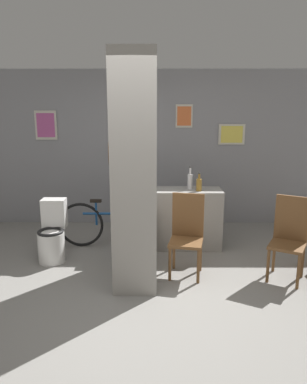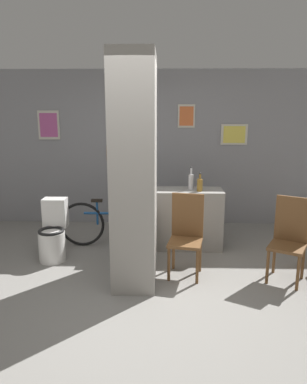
{
  "view_description": "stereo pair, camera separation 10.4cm",
  "coord_description": "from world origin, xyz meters",
  "px_view_note": "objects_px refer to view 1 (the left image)",
  "views": [
    {
      "loc": [
        0.23,
        -3.72,
        2.06
      ],
      "look_at": [
        0.2,
        0.94,
        0.95
      ],
      "focal_mm": 35.0,
      "sensor_mm": 36.0,
      "label": 1
    },
    {
      "loc": [
        0.33,
        -3.72,
        2.06
      ],
      "look_at": [
        0.2,
        0.94,
        0.95
      ],
      "focal_mm": 35.0,
      "sensor_mm": 36.0,
      "label": 2
    }
  ],
  "objects_px": {
    "bicycle": "(113,224)",
    "bottle_tall": "(190,181)",
    "chair_by_doorway": "(289,236)",
    "toilet": "(52,235)",
    "chair_near_pillar": "(187,232)"
  },
  "relations": [
    {
      "from": "bicycle",
      "to": "chair_by_doorway",
      "type": "bearing_deg",
      "value": -24.1
    },
    {
      "from": "chair_by_doorway",
      "to": "bicycle",
      "type": "bearing_deg",
      "value": -175.64
    },
    {
      "from": "toilet",
      "to": "chair_by_doorway",
      "type": "distance_m",
      "value": 3.01
    },
    {
      "from": "toilet",
      "to": "chair_by_doorway",
      "type": "bearing_deg",
      "value": -9.88
    },
    {
      "from": "bottle_tall",
      "to": "chair_near_pillar",
      "type": "bearing_deg",
      "value": -96.84
    },
    {
      "from": "chair_near_pillar",
      "to": "bicycle",
      "type": "height_order",
      "value": "chair_near_pillar"
    },
    {
      "from": "chair_near_pillar",
      "to": "bottle_tall",
      "type": "distance_m",
      "value": 1.03
    },
    {
      "from": "toilet",
      "to": "bicycle",
      "type": "xyz_separation_m",
      "value": [
        0.75,
        0.47,
        0.0
      ]
    },
    {
      "from": "bicycle",
      "to": "chair_near_pillar",
      "type": "bearing_deg",
      "value": -40.96
    },
    {
      "from": "bicycle",
      "to": "bottle_tall",
      "type": "distance_m",
      "value": 1.29
    },
    {
      "from": "chair_by_doorway",
      "to": "bottle_tall",
      "type": "xyz_separation_m",
      "value": [
        -1.09,
        1.03,
        0.45
      ]
    },
    {
      "from": "toilet",
      "to": "bicycle",
      "type": "bearing_deg",
      "value": 32.14
    },
    {
      "from": "toilet",
      "to": "chair_by_doorway",
      "type": "relative_size",
      "value": 0.8
    },
    {
      "from": "toilet",
      "to": "bottle_tall",
      "type": "bearing_deg",
      "value": 15.35
    },
    {
      "from": "chair_by_doorway",
      "to": "bottle_tall",
      "type": "height_order",
      "value": "bottle_tall"
    }
  ]
}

